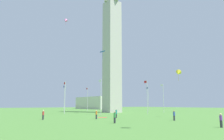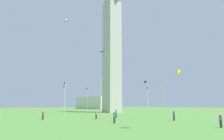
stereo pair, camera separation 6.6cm
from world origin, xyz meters
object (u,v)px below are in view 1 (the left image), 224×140
Objects in this scene: person_purple_shirt at (221,120)px; person_green_shirt at (115,117)px; obelisk_monument at (112,48)px; person_blue_shirt at (174,116)px; person_orange_shirt at (96,115)px; flagpole_ne at (64,97)px; kite_pink_delta at (66,21)px; kite_blue_diamond at (102,52)px; person_teal_shirt at (116,113)px; flagpole_nw at (119,98)px; flagpole_se at (101,95)px; flagpole_w at (148,98)px; person_red_shirt at (43,115)px; kite_yellow_delta at (178,73)px; flagpole_s at (147,96)px; distant_building at (96,103)px; flagpole_n at (88,98)px; flagpole_e at (65,96)px; flagpole_sw at (163,97)px; picnic_blanket_near_first_person at (102,117)px.

person_green_shirt is at bearing 24.65° from person_purple_shirt.
obelisk_monument is 43.61m from person_blue_shirt.
obelisk_monument is 26.90× the size of person_orange_shirt.
person_green_shirt is at bearing 145.45° from obelisk_monument.
person_orange_shirt is (21.03, 3.91, -0.00)m from person_purple_shirt.
obelisk_monument is 53.88m from person_purple_shirt.
kite_pink_delta is (-13.37, 6.09, 21.88)m from flagpole_ne.
obelisk_monument is 9.58m from kite_blue_diamond.
person_teal_shirt is 1.12× the size of person_orange_shirt.
person_purple_shirt is (-21.93, 1.18, -0.10)m from person_teal_shirt.
flagpole_se is at bearing 135.00° from flagpole_nw.
flagpole_w is 53.58m from person_green_shirt.
flagpole_ne is 3.82× the size of kite_blue_diamond.
flagpole_se reaches higher than person_red_shirt.
person_blue_shirt is 12.79m from kite_yellow_delta.
flagpole_s reaches higher than person_red_shirt.
flagpole_nw is at bearing 160.73° from distant_building.
person_blue_shirt is 0.68× the size of kite_blue_diamond.
kite_yellow_delta is at bearing -26.65° from person_red_shirt.
person_teal_shirt is at bearing -61.73° from person_orange_shirt.
flagpole_s is (-28.15, -11.66, 0.00)m from flagpole_ne.
flagpole_nw is at bearing -44.87° from obelisk_monument.
flagpole_w is 3.82× the size of kite_blue_diamond.
kite_pink_delta is at bearing 52.48° from person_red_shirt.
person_green_shirt is (-10.16, 7.69, -0.06)m from person_teal_shirt.
person_teal_shirt is 1.09× the size of person_red_shirt.
obelisk_monument is 4.69× the size of flagpole_ne.
flagpole_n is 1.00× the size of flagpole_w.
flagpole_n reaches higher than person_purple_shirt.
kite_pink_delta reaches higher than person_orange_shirt.
flagpole_nw is at bearing -30.82° from person_purple_shirt.
flagpole_n is at bearing -25.63° from person_blue_shirt.
flagpole_ne and flagpole_e have the same top height.
flagpole_s is 30.46m from flagpole_nw.
distant_building is (54.87, -26.74, -17.97)m from obelisk_monument.
flagpole_n is 4.81× the size of kite_pink_delta.
flagpole_sw is (4.83, -11.66, 0.00)m from flagpole_s.
flagpole_s is (-16.43, 0.00, -16.49)m from obelisk_monument.
flagpole_e is 1.00× the size of flagpole_s.
picnic_blanket_near_first_person is at bearing -179.87° from kite_pink_delta.
flagpole_ne is 22.06m from kite_blue_diamond.
picnic_blanket_near_first_person is at bearing 42.00° from person_teal_shirt.
person_orange_shirt is (-3.84, -8.39, -0.02)m from person_red_shirt.
flagpole_se is 3.91× the size of kite_yellow_delta.
distant_building is at bearing -38.26° from flagpole_e.
flagpole_w is at bearing -157.50° from flagpole_nw.
flagpole_n and flagpole_s have the same top height.
person_orange_shirt is at bearing 153.08° from flagpole_n.
flagpole_e is at bearing 89.82° from obelisk_monument.
flagpole_ne is at bearing 90.00° from flagpole_nw.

